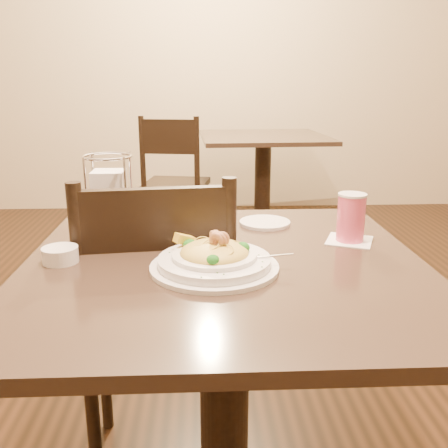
{
  "coord_description": "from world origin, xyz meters",
  "views": [
    {
      "loc": [
        -0.05,
        -1.06,
        1.15
      ],
      "look_at": [
        0.0,
        0.02,
        0.84
      ],
      "focal_mm": 40.0,
      "sensor_mm": 36.0,
      "label": 1
    }
  ],
  "objects_px": {
    "bread_basket": "(188,220)",
    "napkin_caddy": "(110,198)",
    "main_table": "(224,355)",
    "drink_glass": "(351,218)",
    "dining_chair_far": "(175,179)",
    "background_table": "(263,168)",
    "dining_chair_near": "(158,323)",
    "butter_ramekin": "(60,255)",
    "pasta_bowl": "(214,258)",
    "side_plate": "(265,223)"
  },
  "relations": [
    {
      "from": "background_table",
      "to": "napkin_caddy",
      "type": "bearing_deg",
      "value": -106.71
    },
    {
      "from": "background_table",
      "to": "side_plate",
      "type": "relative_size",
      "value": 6.55
    },
    {
      "from": "bread_basket",
      "to": "napkin_caddy",
      "type": "distance_m",
      "value": 0.22
    },
    {
      "from": "bread_basket",
      "to": "napkin_caddy",
      "type": "height_order",
      "value": "napkin_caddy"
    },
    {
      "from": "background_table",
      "to": "dining_chair_far",
      "type": "bearing_deg",
      "value": -154.78
    },
    {
      "from": "butter_ramekin",
      "to": "side_plate",
      "type": "bearing_deg",
      "value": 29.62
    },
    {
      "from": "dining_chair_near",
      "to": "butter_ramekin",
      "type": "bearing_deg",
      "value": 41.1
    },
    {
      "from": "background_table",
      "to": "butter_ramekin",
      "type": "xyz_separation_m",
      "value": [
        -0.78,
        -2.61,
        0.26
      ]
    },
    {
      "from": "dining_chair_far",
      "to": "drink_glass",
      "type": "height_order",
      "value": "dining_chair_far"
    },
    {
      "from": "background_table",
      "to": "drink_glass",
      "type": "xyz_separation_m",
      "value": [
        -0.09,
        -2.49,
        0.3
      ]
    },
    {
      "from": "dining_chair_far",
      "to": "pasta_bowl",
      "type": "bearing_deg",
      "value": 104.48
    },
    {
      "from": "main_table",
      "to": "bread_basket",
      "type": "xyz_separation_m",
      "value": [
        -0.09,
        0.27,
        0.26
      ]
    },
    {
      "from": "napkin_caddy",
      "to": "side_plate",
      "type": "xyz_separation_m",
      "value": [
        0.42,
        0.04,
        -0.08
      ]
    },
    {
      "from": "main_table",
      "to": "napkin_caddy",
      "type": "bearing_deg",
      "value": 139.63
    },
    {
      "from": "main_table",
      "to": "butter_ramekin",
      "type": "xyz_separation_m",
      "value": [
        -0.37,
        0.01,
        0.26
      ]
    },
    {
      "from": "dining_chair_far",
      "to": "bread_basket",
      "type": "relative_size",
      "value": 4.27
    },
    {
      "from": "dining_chair_near",
      "to": "bread_basket",
      "type": "xyz_separation_m",
      "value": [
        0.09,
        0.05,
        0.28
      ]
    },
    {
      "from": "dining_chair_near",
      "to": "bread_basket",
      "type": "relative_size",
      "value": 4.27
    },
    {
      "from": "drink_glass",
      "to": "napkin_caddy",
      "type": "xyz_separation_m",
      "value": [
        -0.62,
        0.13,
        0.03
      ]
    },
    {
      "from": "pasta_bowl",
      "to": "dining_chair_far",
      "type": "bearing_deg",
      "value": 94.93
    },
    {
      "from": "background_table",
      "to": "pasta_bowl",
      "type": "bearing_deg",
      "value": -99.37
    },
    {
      "from": "main_table",
      "to": "background_table",
      "type": "relative_size",
      "value": 0.96
    },
    {
      "from": "main_table",
      "to": "dining_chair_far",
      "type": "xyz_separation_m",
      "value": [
        -0.23,
        2.31,
        -0.02
      ]
    },
    {
      "from": "pasta_bowl",
      "to": "side_plate",
      "type": "relative_size",
      "value": 2.15
    },
    {
      "from": "drink_glass",
      "to": "dining_chair_near",
      "type": "bearing_deg",
      "value": 169.78
    },
    {
      "from": "napkin_caddy",
      "to": "side_plate",
      "type": "bearing_deg",
      "value": 5.2
    },
    {
      "from": "dining_chair_far",
      "to": "side_plate",
      "type": "height_order",
      "value": "dining_chair_far"
    },
    {
      "from": "pasta_bowl",
      "to": "napkin_caddy",
      "type": "xyz_separation_m",
      "value": [
        -0.27,
        0.3,
        0.06
      ]
    },
    {
      "from": "dining_chair_near",
      "to": "pasta_bowl",
      "type": "xyz_separation_m",
      "value": [
        0.15,
        -0.27,
        0.29
      ]
    },
    {
      "from": "main_table",
      "to": "napkin_caddy",
      "type": "distance_m",
      "value": 0.51
    },
    {
      "from": "bread_basket",
      "to": "butter_ramekin",
      "type": "distance_m",
      "value": 0.38
    },
    {
      "from": "drink_glass",
      "to": "butter_ramekin",
      "type": "distance_m",
      "value": 0.7
    },
    {
      "from": "background_table",
      "to": "bread_basket",
      "type": "distance_m",
      "value": 2.41
    },
    {
      "from": "main_table",
      "to": "butter_ramekin",
      "type": "height_order",
      "value": "butter_ramekin"
    },
    {
      "from": "background_table",
      "to": "drink_glass",
      "type": "relative_size",
      "value": 6.59
    },
    {
      "from": "bread_basket",
      "to": "napkin_caddy",
      "type": "bearing_deg",
      "value": -174.85
    },
    {
      "from": "dining_chair_near",
      "to": "napkin_caddy",
      "type": "distance_m",
      "value": 0.37
    },
    {
      "from": "drink_glass",
      "to": "napkin_caddy",
      "type": "distance_m",
      "value": 0.63
    },
    {
      "from": "background_table",
      "to": "butter_ramekin",
      "type": "height_order",
      "value": "butter_ramekin"
    },
    {
      "from": "pasta_bowl",
      "to": "butter_ramekin",
      "type": "distance_m",
      "value": 0.35
    },
    {
      "from": "main_table",
      "to": "pasta_bowl",
      "type": "xyz_separation_m",
      "value": [
        -0.02,
        -0.05,
        0.27
      ]
    },
    {
      "from": "napkin_caddy",
      "to": "drink_glass",
      "type": "bearing_deg",
      "value": -11.48
    },
    {
      "from": "dining_chair_near",
      "to": "pasta_bowl",
      "type": "distance_m",
      "value": 0.42
    },
    {
      "from": "pasta_bowl",
      "to": "drink_glass",
      "type": "bearing_deg",
      "value": 27.25
    },
    {
      "from": "main_table",
      "to": "background_table",
      "type": "distance_m",
      "value": 2.65
    },
    {
      "from": "drink_glass",
      "to": "napkin_caddy",
      "type": "relative_size",
      "value": 0.69
    },
    {
      "from": "dining_chair_near",
      "to": "dining_chair_far",
      "type": "relative_size",
      "value": 1.0
    },
    {
      "from": "dining_chair_near",
      "to": "bread_basket",
      "type": "distance_m",
      "value": 0.3
    },
    {
      "from": "drink_glass",
      "to": "butter_ramekin",
      "type": "relative_size",
      "value": 1.78
    },
    {
      "from": "dining_chair_far",
      "to": "napkin_caddy",
      "type": "xyz_separation_m",
      "value": [
        -0.07,
        -2.06,
        0.35
      ]
    }
  ]
}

